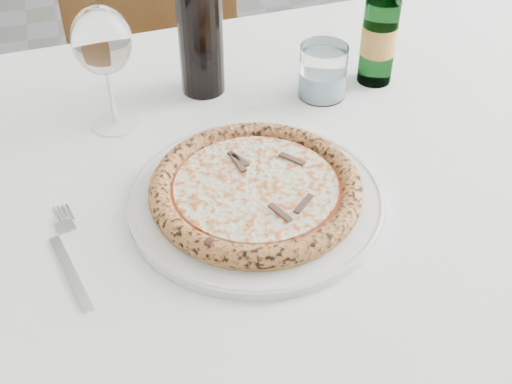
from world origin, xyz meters
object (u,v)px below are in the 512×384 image
chair_far (146,57)px  tumbler (323,75)px  beer_bottle (380,32)px  wine_bottle (200,19)px  plate (256,198)px  dining_table (237,202)px  pizza (256,188)px  wine_glass (102,43)px

chair_far → tumbler: size_ratio=10.39×
chair_far → tumbler: chair_far is taller
beer_bottle → wine_bottle: 0.30m
plate → wine_bottle: bearing=89.7°
dining_table → pizza: bearing=-90.0°
dining_table → tumbler: bearing=35.4°
tumbler → beer_bottle: 0.12m
wine_glass → chair_far: bearing=78.2°
plate → pizza: pizza is taller
chair_far → wine_glass: wine_glass is taller
dining_table → wine_glass: size_ratio=8.00×
plate → beer_bottle: (0.29, 0.25, 0.08)m
dining_table → beer_bottle: beer_bottle is taller
plate → wine_glass: (-0.16, 0.25, 0.13)m
plate → wine_bottle: 0.33m
wine_bottle → plate: bearing=-90.3°
pizza → wine_bottle: bearing=89.7°
dining_table → wine_glass: 0.31m
pizza → beer_bottle: beer_bottle is taller
plate → wine_glass: wine_glass is taller
plate → wine_glass: size_ratio=1.76×
pizza → wine_bottle: (0.00, 0.31, 0.10)m
pizza → tumbler: size_ratio=3.22×
pizza → tumbler: bearing=51.1°
beer_bottle → chair_far: bearing=117.5°
chair_far → pizza: bearing=-88.2°
chair_far → pizza: size_ratio=3.23×
dining_table → chair_far: bearing=92.0°
chair_far → wine_glass: bearing=-101.8°
chair_far → tumbler: 0.72m
dining_table → chair_far: size_ratio=1.70×
plate → tumbler: tumbler is taller
dining_table → wine_glass: (-0.16, 0.15, 0.22)m
wine_glass → tumbler: size_ratio=2.21×
chair_far → wine_bottle: bearing=-87.0°
dining_table → plate: (0.00, -0.10, 0.09)m
wine_glass → wine_bottle: bearing=21.5°
pizza → beer_bottle: 0.39m
beer_bottle → wine_bottle: wine_bottle is taller
chair_far → dining_table: bearing=-88.0°
pizza → wine_glass: bearing=122.4°
chair_far → beer_bottle: (0.32, -0.62, 0.31)m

